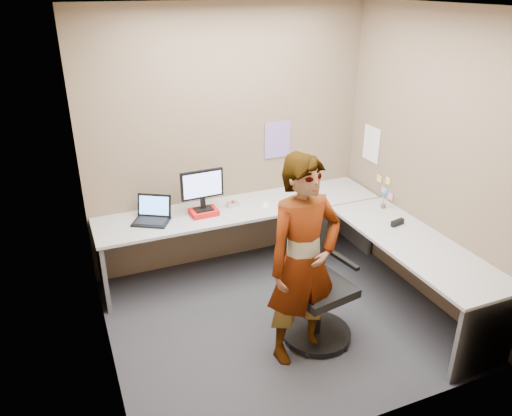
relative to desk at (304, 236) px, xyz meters
name	(u,v)px	position (x,y,z in m)	size (l,w,h in m)	color
ground	(279,319)	(-0.44, -0.39, -0.59)	(3.00, 3.00, 0.00)	#27262B
wall_back	(229,141)	(-0.44, 0.91, 0.76)	(3.00, 3.00, 0.00)	brown
wall_right	(430,161)	(1.06, -0.39, 0.76)	(2.70, 2.70, 0.00)	brown
wall_left	(92,214)	(-1.94, -0.39, 0.76)	(2.70, 2.70, 0.00)	brown
ceiling	(287,6)	(-0.44, -0.39, 2.11)	(3.00, 3.00, 0.00)	white
desk	(304,236)	(0.00, 0.00, 0.00)	(2.98, 2.58, 0.73)	#A4A4A4
paper_ream	(204,212)	(-0.84, 0.56, 0.17)	(0.27, 0.20, 0.05)	red
monitor	(202,187)	(-0.84, 0.58, 0.44)	(0.43, 0.13, 0.41)	black
laptop	(153,215)	(-1.34, 0.63, 0.20)	(0.43, 0.41, 0.24)	black
trackball_mouse	(233,204)	(-0.51, 0.64, 0.17)	(0.12, 0.08, 0.07)	#B7B7BC
origami	(266,203)	(-0.19, 0.52, 0.17)	(0.10, 0.10, 0.06)	white
stapler	(397,223)	(0.80, -0.37, 0.17)	(0.15, 0.04, 0.06)	black
flower	(384,195)	(0.91, 0.01, 0.28)	(0.07, 0.07, 0.22)	brown
calendar_purple	(278,140)	(0.11, 0.90, 0.71)	(0.30, 0.01, 0.40)	#846BB7
calendar_white	(371,144)	(1.05, 0.51, 0.66)	(0.01, 0.28, 0.38)	white
sticky_note_a	(388,181)	(1.05, 0.16, 0.36)	(0.01, 0.07, 0.07)	#F2E059
sticky_note_b	(384,191)	(1.05, 0.21, 0.23)	(0.01, 0.07, 0.07)	pink
sticky_note_c	(390,196)	(1.05, 0.09, 0.21)	(0.01, 0.07, 0.07)	pink
sticky_note_d	(379,179)	(1.05, 0.31, 0.33)	(0.01, 0.07, 0.07)	#F2E059
office_chair	(314,289)	(-0.26, -0.68, -0.12)	(0.63, 0.60, 1.14)	black
person	(303,262)	(-0.47, -0.86, 0.29)	(0.64, 0.42, 1.75)	#999399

